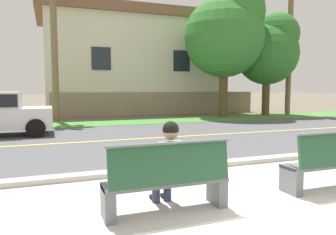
% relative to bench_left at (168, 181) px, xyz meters
% --- Properties ---
extents(ground_plane, '(140.00, 140.00, 0.00)m').
position_rel_bench_left_xyz_m(ground_plane, '(1.46, 7.72, -0.45)').
color(ground_plane, '#665B4C').
extents(sidewalk_pavement, '(44.00, 3.60, 0.01)m').
position_rel_bench_left_xyz_m(sidewalk_pavement, '(1.46, 0.12, -0.44)').
color(sidewalk_pavement, beige).
rests_on(sidewalk_pavement, ground_plane).
extents(curb_edge, '(44.00, 0.30, 0.11)m').
position_rel_bench_left_xyz_m(curb_edge, '(1.46, 2.07, -0.40)').
color(curb_edge, '#ADA89E').
rests_on(curb_edge, ground_plane).
extents(street_asphalt, '(52.00, 8.00, 0.01)m').
position_rel_bench_left_xyz_m(street_asphalt, '(1.46, 6.22, -0.45)').
color(street_asphalt, '#515156').
rests_on(street_asphalt, ground_plane).
extents(road_centre_line, '(48.00, 0.14, 0.01)m').
position_rel_bench_left_xyz_m(road_centre_line, '(1.46, 6.22, -0.44)').
color(road_centre_line, '#E0CC4C').
rests_on(road_centre_line, ground_plane).
extents(far_verge_grass, '(48.00, 2.80, 0.02)m').
position_rel_bench_left_xyz_m(far_verge_grass, '(1.46, 11.55, -0.44)').
color(far_verge_grass, '#478438').
rests_on(far_verge_grass, ground_plane).
extents(bench_left, '(1.72, 0.48, 1.01)m').
position_rel_bench_left_xyz_m(bench_left, '(0.00, 0.00, 0.00)').
color(bench_left, slate).
rests_on(bench_left, ground_plane).
extents(bench_right, '(1.72, 0.48, 1.01)m').
position_rel_bench_left_xyz_m(bench_right, '(2.91, 0.00, 0.00)').
color(bench_right, slate).
rests_on(bench_right, ground_plane).
extents(seated_person_grey, '(0.52, 0.68, 1.25)m').
position_rel_bench_left_xyz_m(seated_person_grey, '(0.07, 0.17, 0.23)').
color(seated_person_grey, '#333D56').
rests_on(seated_person_grey, ground_plane).
extents(shade_tree_far_left, '(4.52, 4.52, 7.46)m').
position_rel_bench_left_xyz_m(shade_tree_far_left, '(8.13, 12.21, 4.40)').
color(shade_tree_far_left, brown).
rests_on(shade_tree_far_left, ground_plane).
extents(shade_tree_left, '(3.71, 3.71, 6.12)m').
position_rel_bench_left_xyz_m(shade_tree_left, '(11.08, 12.28, 3.52)').
color(shade_tree_left, brown).
rests_on(shade_tree_left, ground_plane).
extents(palm_tree_tall, '(2.09, 1.98, 8.45)m').
position_rel_bench_left_xyz_m(palm_tree_tall, '(12.63, 12.36, 6.32)').
color(palm_tree_tall, brown).
rests_on(palm_tree_tall, ground_plane).
extents(garden_wall, '(13.00, 0.36, 1.40)m').
position_rel_bench_left_xyz_m(garden_wall, '(5.11, 15.01, 0.25)').
color(garden_wall, gray).
rests_on(garden_wall, ground_plane).
extents(house_across_street, '(12.07, 6.91, 6.69)m').
position_rel_bench_left_xyz_m(house_across_street, '(4.00, 18.21, 2.94)').
color(house_across_street, beige).
rests_on(house_across_street, ground_plane).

